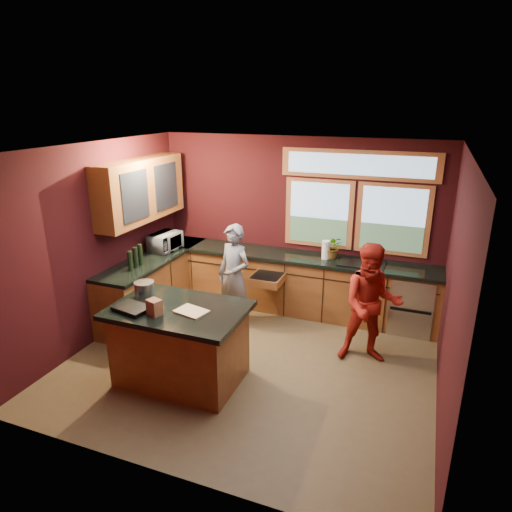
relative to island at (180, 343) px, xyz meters
The scene contains 14 objects.
floor 1.02m from the island, 44.62° to the left, with size 4.50×4.50×0.00m, color brown.
room_shell 1.63m from the island, 87.36° to the left, with size 4.52×4.02×2.71m.
back_counter 2.48m from the island, 70.17° to the left, with size 4.50×0.64×0.93m.
left_counter 1.98m from the island, 131.43° to the left, with size 0.64×2.30×0.93m.
island is the anchor object (origin of this frame).
person_grey 1.59m from the island, 89.57° to the left, with size 0.56×0.37×1.53m, color slate.
person_red 2.40m from the island, 31.54° to the left, with size 0.76×0.59×1.57m, color #A41D13.
microwave 2.29m from the island, 125.33° to the left, with size 0.52×0.35×0.29m, color #999999.
potted_plant 2.78m from the island, 61.71° to the left, with size 0.32×0.28×0.36m, color #999999.
paper_towel 2.68m from the island, 62.99° to the left, with size 0.12×0.12×0.28m, color white.
cutting_board 0.52m from the island, 14.04° to the right, with size 0.35×0.25×0.02m, color tan.
stock_pot 0.80m from the island, 164.74° to the left, with size 0.24×0.24×0.18m, color #ADADB2.
paper_bag 0.63m from the island, 120.96° to the right, with size 0.15×0.12×0.18m, color brown.
black_tray 0.71m from the island, 150.95° to the right, with size 0.40×0.28×0.05m, color black.
Camera 1 is at (1.91, -4.75, 3.21)m, focal length 32.00 mm.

